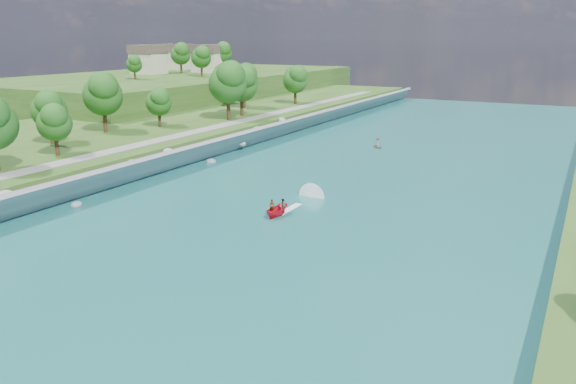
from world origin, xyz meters
The scene contains 11 objects.
ground centered at (0.00, 0.00, 0.00)m, with size 260.00×260.00×0.00m, color #2D5119.
river_water centered at (0.00, 20.00, 0.05)m, with size 55.00×240.00×0.10m, color #1B6369.
berm_west centered at (-50.00, 20.00, 1.75)m, with size 45.00×240.00×3.50m, color #2D5119.
ridge_west centered at (-82.50, 95.00, 4.50)m, with size 60.00×120.00×9.00m, color #2D5119.
riprap_bank centered at (-25.87, 19.35, 1.81)m, with size 4.61×236.00×4.15m.
riverside_path centered at (-32.50, 20.00, 3.55)m, with size 3.00×200.00×0.10m, color gray.
ridge_houses centered at (-88.67, 100.00, 13.31)m, with size 29.50×29.50×8.40m.
trees_west centered at (-40.44, 4.84, 9.49)m, with size 18.10×152.86×13.63m.
trees_ridge centered at (-75.46, 92.28, 14.07)m, with size 20.71×42.13×10.82m.
motorboat centered at (-1.33, 11.30, 0.69)m, with size 3.60×18.65×1.99m.
raft centered at (-5.24, 53.63, 0.48)m, with size 3.25×3.43×1.71m.
Camera 1 is at (28.49, -43.20, 19.65)m, focal length 35.00 mm.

